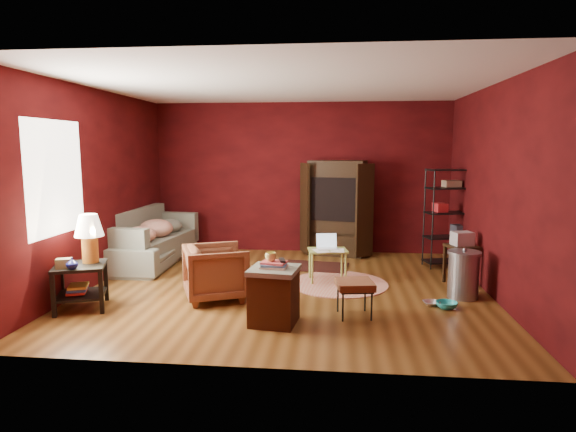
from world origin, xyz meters
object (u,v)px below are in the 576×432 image
(sofa, at_px, (152,238))
(hamper, at_px, (274,294))
(tv_armoire, at_px, (337,206))
(armchair, at_px, (216,270))
(laptop_desk, at_px, (328,253))
(side_table, at_px, (85,252))
(wire_shelving, at_px, (451,213))

(sofa, distance_m, hamper, 3.60)
(hamper, bearing_deg, sofa, 133.13)
(sofa, relative_size, tv_armoire, 1.28)
(tv_armoire, bearing_deg, armchair, -106.45)
(armchair, distance_m, hamper, 1.19)
(hamper, height_order, laptop_desk, hamper)
(tv_armoire, bearing_deg, side_table, -120.37)
(sofa, distance_m, tv_armoire, 3.33)
(laptop_desk, height_order, wire_shelving, wire_shelving)
(armchair, distance_m, laptop_desk, 1.74)
(sofa, xyz_separation_m, tv_armoire, (3.14, 1.01, 0.47))
(laptop_desk, height_order, tv_armoire, tv_armoire)
(armchair, xyz_separation_m, side_table, (-1.51, -0.49, 0.30))
(wire_shelving, bearing_deg, hamper, -146.07)
(sofa, xyz_separation_m, side_table, (0.07, -2.30, 0.26))
(laptop_desk, bearing_deg, armchair, -154.93)
(sofa, bearing_deg, hamper, -138.58)
(sofa, height_order, hamper, sofa)
(hamper, distance_m, wire_shelving, 3.92)
(side_table, relative_size, wire_shelving, 0.71)
(armchair, bearing_deg, side_table, 84.37)
(tv_armoire, height_order, wire_shelving, tv_armoire)
(armchair, relative_size, hamper, 1.06)
(armchair, bearing_deg, wire_shelving, -81.92)
(side_table, xyz_separation_m, tv_armoire, (3.07, 3.32, 0.21))
(laptop_desk, xyz_separation_m, wire_shelving, (2.00, 1.13, 0.46))
(side_table, bearing_deg, sofa, 91.83)
(hamper, bearing_deg, armchair, 137.25)
(tv_armoire, relative_size, wire_shelving, 1.07)
(armchair, relative_size, side_table, 0.67)
(armchair, distance_m, tv_armoire, 3.27)
(sofa, relative_size, laptop_desk, 3.21)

